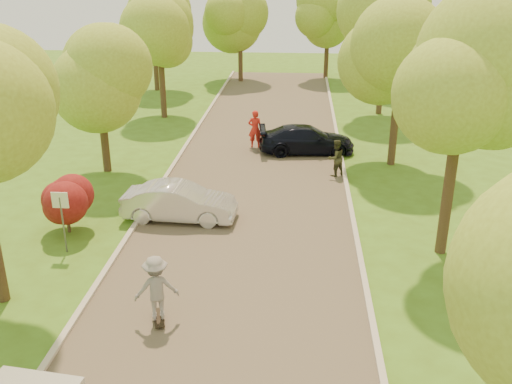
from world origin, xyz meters
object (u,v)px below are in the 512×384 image
(dark_sedan, at_px, (307,139))
(silver_sedan, at_px, (179,202))
(skateboarder, at_px, (156,288))
(street_sign, at_px, (61,210))
(longboard, at_px, (159,318))
(person_olive, at_px, (336,158))
(person_striped, at_px, (255,129))

(dark_sedan, bearing_deg, silver_sedan, 144.70)
(silver_sedan, xyz_separation_m, skateboarder, (0.75, -6.60, 0.34))
(silver_sedan, relative_size, skateboarder, 2.31)
(silver_sedan, bearing_deg, street_sign, 134.01)
(longboard, height_order, skateboarder, skateboarder)
(person_olive, bearing_deg, silver_sedan, 7.86)
(dark_sedan, xyz_separation_m, person_olive, (1.31, -3.33, 0.15))
(longboard, relative_size, person_olive, 0.57)
(street_sign, xyz_separation_m, longboard, (4.05, -3.70, -1.46))
(street_sign, bearing_deg, longboard, -42.46)
(longboard, xyz_separation_m, person_olive, (5.36, 11.86, 0.75))
(person_olive, bearing_deg, skateboarder, 32.84)
(longboard, relative_size, skateboarder, 0.53)
(street_sign, relative_size, skateboarder, 1.18)
(silver_sedan, bearing_deg, longboard, -170.88)
(silver_sedan, distance_m, longboard, 6.67)
(longboard, distance_m, skateboarder, 0.94)
(person_striped, relative_size, person_olive, 1.17)
(silver_sedan, relative_size, person_olive, 2.50)
(dark_sedan, bearing_deg, person_olive, -164.65)
(dark_sedan, xyz_separation_m, longboard, (-4.06, -15.19, -0.60))
(skateboarder, xyz_separation_m, person_olive, (5.36, 11.86, -0.19))
(person_olive, bearing_deg, street_sign, 8.10)
(longboard, bearing_deg, person_olive, -132.84)
(longboard, bearing_deg, dark_sedan, -123.46)
(person_striped, bearing_deg, longboard, 85.89)
(silver_sedan, xyz_separation_m, longboard, (0.75, -6.60, -0.60))
(dark_sedan, bearing_deg, street_sign, 138.75)
(street_sign, height_order, silver_sedan, street_sign)
(skateboarder, bearing_deg, silver_sedan, -102.02)
(street_sign, height_order, person_olive, street_sign)
(street_sign, xyz_separation_m, person_olive, (9.41, 8.16, -0.71))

